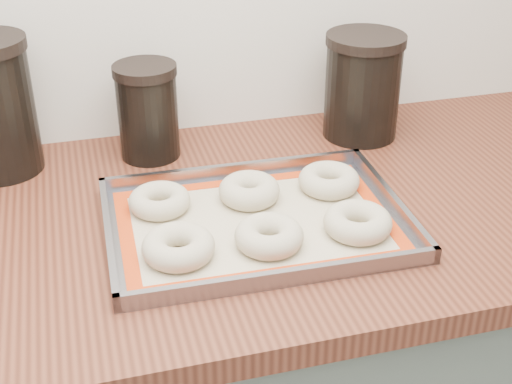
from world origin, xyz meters
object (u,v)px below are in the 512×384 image
object	(u,v)px
canister_mid	(148,111)
bagel_back_mid	(249,190)
bagel_front_right	(358,222)
canister_right	(363,86)
bagel_front_mid	(269,236)
bagel_back_left	(160,201)
baking_tray	(256,222)
bagel_back_right	(329,180)
bagel_front_left	(178,247)

from	to	relation	value
canister_mid	bagel_back_mid	bearing A→B (deg)	-59.00
bagel_front_right	canister_right	world-z (taller)	canister_right
bagel_front_mid	bagel_back_left	bearing A→B (deg)	133.43
bagel_back_mid	canister_mid	size ratio (longest dim) A/B	0.57
bagel_front_right	canister_mid	size ratio (longest dim) A/B	0.60
baking_tray	bagel_back_left	bearing A→B (deg)	150.01
baking_tray	canister_right	world-z (taller)	canister_right
bagel_back_left	bagel_back_right	size ratio (longest dim) A/B	0.96
bagel_back_left	bagel_back_mid	world-z (taller)	bagel_back_mid
bagel_back_right	canister_mid	size ratio (longest dim) A/B	0.59
bagel_front_left	bagel_back_mid	bearing A→B (deg)	42.96
bagel_back_left	canister_right	distance (m)	0.47
bagel_front_right	bagel_back_right	xyz separation A→B (m)	(0.00, 0.14, -0.00)
bagel_front_right	bagel_back_mid	xyz separation A→B (m)	(-0.13, 0.14, 0.00)
bagel_front_left	bagel_back_left	xyz separation A→B (m)	(-0.01, 0.14, -0.00)
bagel_back_right	canister_right	world-z (taller)	canister_right
canister_mid	canister_right	bearing A→B (deg)	-2.59
bagel_back_mid	canister_mid	world-z (taller)	canister_mid
bagel_front_mid	bagel_back_mid	xyz separation A→B (m)	(0.01, 0.14, 0.00)
bagel_front_mid	canister_mid	xyz separation A→B (m)	(-0.12, 0.35, 0.06)
bagel_back_mid	canister_mid	xyz separation A→B (m)	(-0.13, 0.22, 0.06)
bagel_front_left	canister_right	world-z (taller)	canister_right
bagel_front_left	bagel_back_right	distance (m)	0.31
bagel_front_mid	bagel_back_right	bearing A→B (deg)	43.51
bagel_front_mid	canister_mid	bearing A→B (deg)	109.34
bagel_front_right	canister_right	size ratio (longest dim) A/B	0.52
baking_tray	canister_right	distance (m)	0.40
bagel_back_mid	canister_mid	distance (m)	0.26
bagel_back_left	bagel_back_mid	distance (m)	0.15
bagel_front_left	bagel_front_mid	xyz separation A→B (m)	(0.13, -0.01, 0.00)
bagel_back_right	bagel_back_left	bearing A→B (deg)	178.02
bagel_front_mid	baking_tray	bearing A→B (deg)	91.17
bagel_front_left	canister_mid	world-z (taller)	canister_mid
baking_tray	bagel_front_right	bearing A→B (deg)	-25.11
baking_tray	bagel_back_mid	xyz separation A→B (m)	(0.01, 0.07, 0.02)
bagel_back_mid	bagel_back_right	distance (m)	0.14
bagel_front_right	canister_mid	bearing A→B (deg)	126.81
baking_tray	bagel_back_right	world-z (taller)	bagel_back_right
baking_tray	bagel_back_right	size ratio (longest dim) A/B	4.58
baking_tray	bagel_front_left	bearing A→B (deg)	-155.41
bagel_back_mid	baking_tray	bearing A→B (deg)	-96.32
bagel_front_left	bagel_front_right	size ratio (longest dim) A/B	1.01
canister_mid	bagel_back_left	bearing A→B (deg)	-94.03
bagel_front_mid	bagel_back_left	world-z (taller)	bagel_front_mid
baking_tray	canister_mid	bearing A→B (deg)	113.20
bagel_back_left	bagel_front_right	bearing A→B (deg)	-27.57
bagel_front_right	bagel_back_right	distance (m)	0.14
bagel_front_right	bagel_back_right	world-z (taller)	same
canister_right	baking_tray	bearing A→B (deg)	-136.53
bagel_back_right	canister_mid	distance (m)	0.35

